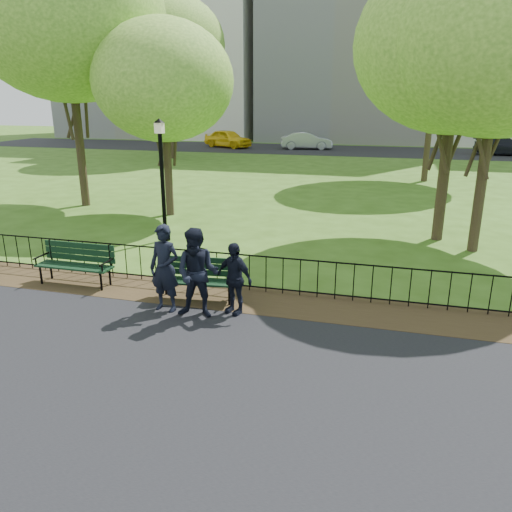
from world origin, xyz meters
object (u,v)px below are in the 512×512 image
(tree_far_e, at_px, (439,34))
(park_bench_main, at_px, (187,273))
(tree_mid_w, at_px, (66,15))
(tree_mid_e, at_px, (501,40))
(park_bench_left_a, at_px, (76,259))
(tree_far_w, at_px, (167,45))
(tree_near_e, at_px, (459,44))
(sedan_silver, at_px, (307,141))
(person_mid, at_px, (198,273))
(taxi, at_px, (228,138))
(person_right, at_px, (234,278))
(lamppost, at_px, (162,176))
(person_left, at_px, (165,268))
(tree_near_w, at_px, (163,81))
(sedan_dark, at_px, (505,146))

(tree_far_e, bearing_deg, park_bench_main, -107.57)
(tree_mid_w, bearing_deg, tree_mid_e, -10.38)
(park_bench_left_a, relative_size, tree_far_w, 0.17)
(tree_near_e, distance_m, tree_mid_w, 14.09)
(park_bench_left_a, distance_m, sedan_silver, 33.75)
(sedan_silver, bearing_deg, person_mid, 175.91)
(tree_near_e, distance_m, sedan_silver, 29.10)
(taxi, bearing_deg, sedan_silver, -63.28)
(person_right, distance_m, sedan_silver, 34.69)
(lamppost, xyz_separation_m, person_left, (2.37, -5.00, -1.10))
(tree_near_w, height_order, person_right, tree_near_w)
(tree_near_w, bearing_deg, sedan_dark, 57.32)
(park_bench_main, height_order, lamppost, lamppost)
(tree_near_w, bearing_deg, tree_far_e, 48.10)
(person_right, distance_m, taxi, 36.00)
(tree_far_w, height_order, person_right, tree_far_w)
(park_bench_main, relative_size, taxi, 0.40)
(tree_near_w, bearing_deg, person_left, -65.92)
(tree_near_w, relative_size, taxi, 1.54)
(tree_far_w, xyz_separation_m, sedan_dark, (24.14, 8.58, -7.13))
(park_bench_left_a, relative_size, person_mid, 1.02)
(tree_mid_e, relative_size, person_right, 5.43)
(park_bench_main, distance_m, sedan_silver, 34.12)
(person_left, distance_m, taxi, 35.80)
(taxi, xyz_separation_m, sedan_dark, (22.76, -0.25, -0.11))
(tree_mid_w, xyz_separation_m, taxi, (-2.07, 25.29, -6.50))
(tree_mid_e, bearing_deg, tree_near_e, 131.79)
(tree_far_e, distance_m, sedan_dark, 17.45)
(park_bench_main, relative_size, sedan_dark, 0.40)
(tree_mid_w, height_order, tree_far_e, tree_far_e)
(tree_near_e, relative_size, tree_mid_w, 0.79)
(taxi, bearing_deg, tree_mid_e, -124.43)
(lamppost, relative_size, tree_near_e, 0.45)
(lamppost, xyz_separation_m, tree_far_w, (-9.02, 20.54, 5.77))
(tree_near_w, xyz_separation_m, tree_far_e, (9.88, 11.01, 2.42))
(tree_near_e, xyz_separation_m, person_right, (-4.53, -7.17, -5.02))
(lamppost, bearing_deg, person_mid, -58.43)
(lamppost, bearing_deg, sedan_dark, 62.56)
(park_bench_left_a, height_order, person_left, person_left)
(person_left, height_order, person_right, person_left)
(park_bench_left_a, bearing_deg, person_right, -8.74)
(lamppost, distance_m, taxi, 30.37)
(park_bench_left_a, distance_m, person_mid, 3.72)
(tree_near_w, height_order, tree_near_e, tree_near_e)
(tree_far_w, distance_m, sedan_silver, 14.31)
(tree_far_e, bearing_deg, park_bench_left_a, -115.70)
(tree_mid_w, height_order, sedan_silver, tree_mid_w)
(tree_near_w, distance_m, sedan_dark, 30.86)
(tree_mid_e, bearing_deg, sedan_dark, 78.12)
(lamppost, height_order, tree_mid_w, tree_mid_w)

